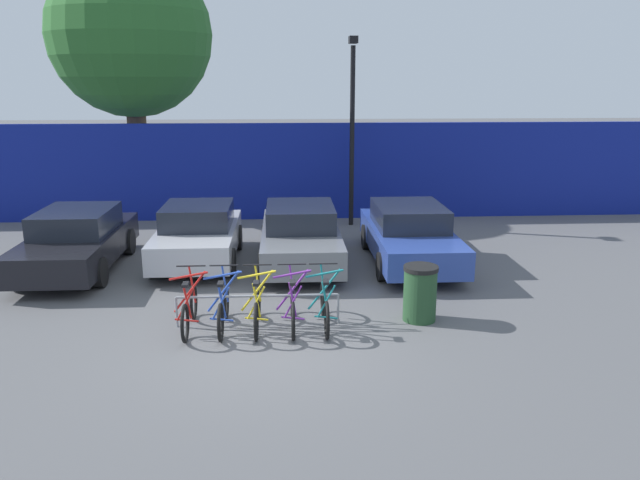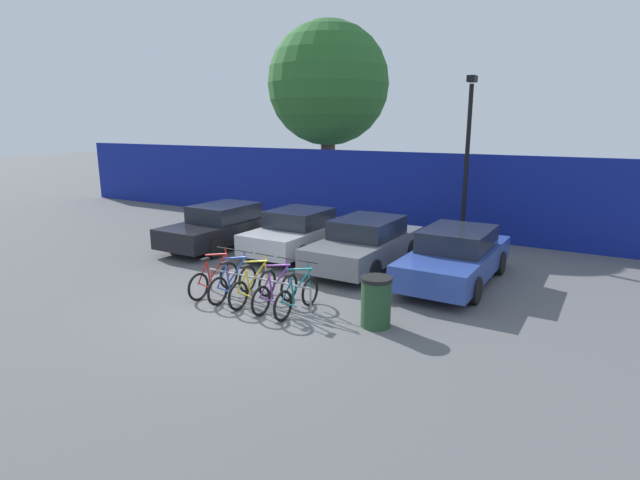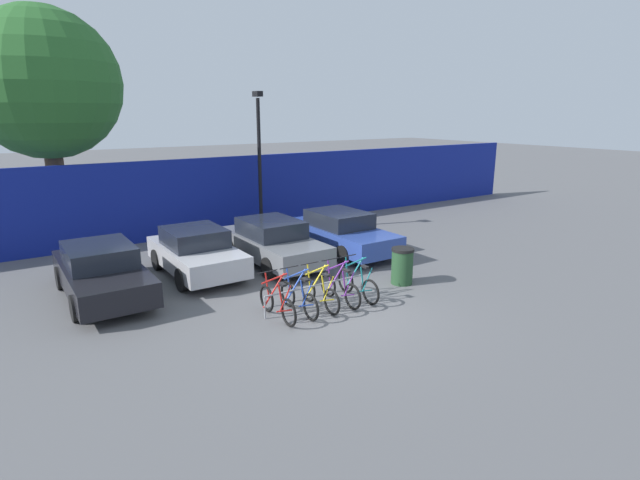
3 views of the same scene
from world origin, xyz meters
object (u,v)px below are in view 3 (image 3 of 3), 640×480
at_px(bicycle_red, 277,303).
at_px(trash_bin, 402,266).
at_px(car_silver, 196,252).
at_px(lamp_post, 259,155).
at_px(bicycle_yellow, 319,293).
at_px(bicycle_purple, 340,289).
at_px(bicycle_teal, 358,284).
at_px(car_grey, 273,242).
at_px(bike_rack, 316,288).
at_px(tree_behind_hoarding, 44,85).
at_px(car_black, 102,271).
at_px(car_blue, 340,232).
at_px(bicycle_blue, 299,298).

distance_m(bicycle_red, trash_bin, 4.14).
height_order(car_silver, lamp_post, lamp_post).
relative_size(bicycle_yellow, bicycle_purple, 1.00).
bearing_deg(bicycle_teal, bicycle_yellow, 178.50).
relative_size(car_silver, car_grey, 0.88).
height_order(bike_rack, bicycle_red, bicycle_red).
relative_size(bike_rack, car_grey, 0.66).
relative_size(bicycle_red, car_grey, 0.38).
bearing_deg(lamp_post, tree_behind_hoarding, 157.70).
bearing_deg(bicycle_teal, tree_behind_hoarding, 115.54).
height_order(car_black, lamp_post, lamp_post).
height_order(bike_rack, car_black, car_black).
xyz_separation_m(bicycle_red, bicycle_yellow, (1.19, 0.00, 0.00)).
xyz_separation_m(bicycle_yellow, bicycle_teal, (1.19, 0.00, 0.00)).
distance_m(lamp_post, tree_behind_hoarding, 7.80).
bearing_deg(bike_rack, car_grey, 77.23).
xyz_separation_m(bicycle_yellow, lamp_post, (2.52, 7.97, 2.70)).
bearing_deg(bicycle_purple, bike_rack, 163.26).
xyz_separation_m(bicycle_red, car_silver, (-0.38, 4.23, 0.31)).
distance_m(car_silver, car_blue, 5.05).
bearing_deg(lamp_post, bicycle_red, -114.93).
relative_size(bicycle_yellow, tree_behind_hoarding, 0.21).
bearing_deg(tree_behind_hoarding, bicycle_yellow, -68.22).
xyz_separation_m(car_silver, car_grey, (2.44, -0.22, 0.00)).
bearing_deg(trash_bin, bike_rack, -178.55).
xyz_separation_m(bike_rack, lamp_post, (2.52, 7.83, 2.60)).
xyz_separation_m(bicycle_blue, trash_bin, (3.54, 0.22, 0.14)).
relative_size(bicycle_red, tree_behind_hoarding, 0.21).
bearing_deg(lamp_post, car_grey, -112.49).
relative_size(bicycle_red, car_blue, 0.37).
relative_size(bicycle_red, car_black, 0.38).
height_order(bicycle_yellow, car_blue, car_blue).
height_order(bike_rack, car_blue, car_blue).
bearing_deg(bicycle_teal, bicycle_blue, 178.50).
bearing_deg(bicycle_purple, lamp_post, 73.38).
relative_size(car_grey, car_blue, 0.97).
bearing_deg(trash_bin, bicycle_yellow, -175.67).
distance_m(lamp_post, trash_bin, 8.17).
relative_size(bicycle_blue, car_silver, 0.43).
relative_size(bicycle_yellow, car_silver, 0.43).
bearing_deg(bike_rack, lamp_post, 72.17).
relative_size(bicycle_purple, trash_bin, 1.66).
bearing_deg(bicycle_teal, car_grey, 92.99).
relative_size(car_grey, lamp_post, 0.82).
distance_m(car_grey, tree_behind_hoarding, 9.84).
xyz_separation_m(bicycle_blue, car_black, (-3.67, 3.79, 0.31)).
height_order(bike_rack, bicycle_yellow, bicycle_yellow).
height_order(bicycle_red, trash_bin, bicycle_red).
height_order(bike_rack, trash_bin, trash_bin).
bearing_deg(trash_bin, bicycle_teal, -172.75).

